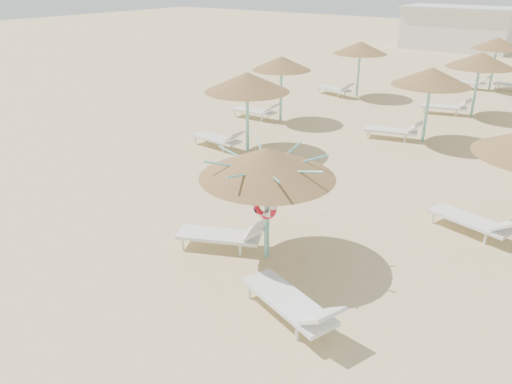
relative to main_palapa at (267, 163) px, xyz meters
The scene contains 6 objects.
ground 2.22m from the main_palapa, 107.99° to the right, with size 120.00×120.00×0.00m, color #D1B47F.
main_palapa is the anchor object (origin of this frame).
lounger_main_a 2.10m from the main_palapa, 164.21° to the right, with size 2.07×1.40×0.73m.
lounger_main_b 2.91m from the main_palapa, 42.62° to the right, with size 2.27×1.32×0.79m.
palapa_field 10.80m from the main_palapa, 80.09° to the left, with size 19.35×19.28×2.72m.
service_hut 35.23m from the main_palapa, 99.98° to the left, with size 8.40×4.40×3.25m.
Camera 1 is at (5.55, -7.47, 5.78)m, focal length 35.00 mm.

